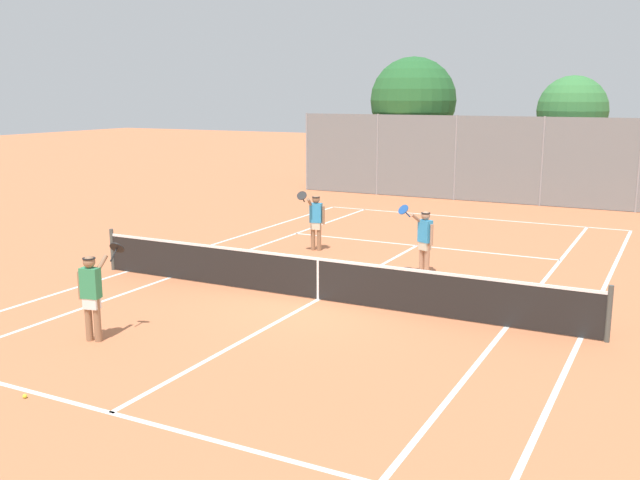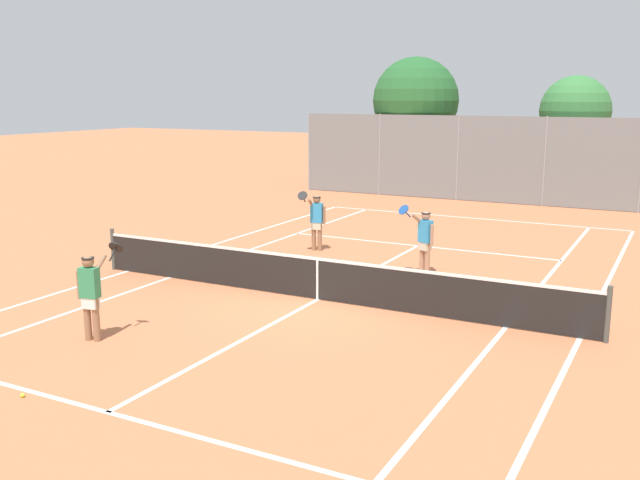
% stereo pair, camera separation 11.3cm
% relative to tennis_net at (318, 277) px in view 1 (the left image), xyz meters
% --- Properties ---
extents(ground_plane, '(120.00, 120.00, 0.00)m').
position_rel_tennis_net_xyz_m(ground_plane, '(0.00, 0.00, -0.51)').
color(ground_plane, '#C67047').
extents(court_line_markings, '(11.10, 23.90, 0.01)m').
position_rel_tennis_net_xyz_m(court_line_markings, '(0.00, 0.00, -0.51)').
color(court_line_markings, silver).
rests_on(court_line_markings, ground).
extents(tennis_net, '(12.00, 0.10, 1.07)m').
position_rel_tennis_net_xyz_m(tennis_net, '(0.00, 0.00, 0.00)').
color(tennis_net, '#474C47').
rests_on(tennis_net, ground).
extents(player_near_side, '(0.56, 0.82, 1.77)m').
position_rel_tennis_net_xyz_m(player_near_side, '(-2.42, -4.24, 0.42)').
color(player_near_side, '#936B4C').
rests_on(player_near_side, ground).
extents(player_far_left, '(0.57, 0.82, 1.77)m').
position_rel_tennis_net_xyz_m(player_far_left, '(-2.38, 4.44, 0.42)').
color(player_far_left, '#936B4C').
rests_on(player_far_left, ground).
extents(player_far_right, '(0.86, 0.67, 1.77)m').
position_rel_tennis_net_xyz_m(player_far_right, '(1.31, 3.24, 0.42)').
color(player_far_right, tan).
rests_on(player_far_right, ground).
extents(loose_tennis_ball_1, '(0.07, 0.07, 0.07)m').
position_rel_tennis_net_xyz_m(loose_tennis_ball_1, '(-0.98, 9.98, -0.48)').
color(loose_tennis_ball_1, '#D1DB33').
rests_on(loose_tennis_ball_1, ground).
extents(loose_tennis_ball_2, '(0.07, 0.07, 0.07)m').
position_rel_tennis_net_xyz_m(loose_tennis_ball_2, '(-1.49, -6.61, -0.48)').
color(loose_tennis_ball_2, '#D1DB33').
rests_on(loose_tennis_ball_2, ground).
extents(back_fence, '(17.92, 0.08, 3.58)m').
position_rel_tennis_net_xyz_m(back_fence, '(-0.00, 16.02, 1.28)').
color(back_fence, gray).
rests_on(back_fence, ground).
extents(tree_behind_left, '(3.90, 3.90, 6.10)m').
position_rel_tennis_net_xyz_m(tree_behind_left, '(-4.37, 17.88, 3.55)').
color(tree_behind_left, brown).
rests_on(tree_behind_left, ground).
extents(tree_behind_right, '(2.96, 2.96, 5.22)m').
position_rel_tennis_net_xyz_m(tree_behind_right, '(2.49, 18.84, 3.14)').
color(tree_behind_right, brown).
rests_on(tree_behind_right, ground).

